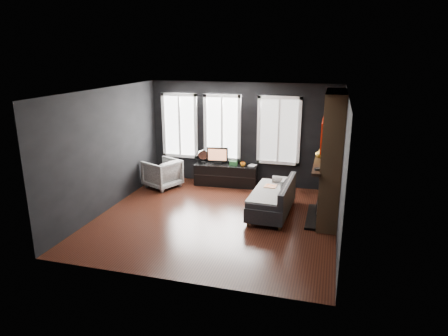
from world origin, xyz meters
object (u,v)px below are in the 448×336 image
(media_console, at_px, (226,175))
(book, at_px, (249,161))
(mug, at_px, (243,164))
(sofa, at_px, (272,197))
(mantel_vase, at_px, (320,153))
(monitor, at_px, (217,155))
(armchair, at_px, (162,172))

(media_console, distance_m, book, 0.73)
(media_console, height_order, mug, mug)
(sofa, distance_m, media_console, 2.21)
(mug, xyz_separation_m, mantel_vase, (1.97, -1.14, 0.69))
(sofa, distance_m, mantel_vase, 1.41)
(monitor, distance_m, mantel_vase, 2.97)
(media_console, xyz_separation_m, mantel_vase, (2.43, -1.19, 1.04))
(sofa, bearing_deg, mug, 125.06)
(sofa, distance_m, monitor, 2.42)
(monitor, bearing_deg, book, -1.19)
(monitor, distance_m, mug, 0.73)
(monitor, bearing_deg, armchair, -161.06)
(book, bearing_deg, monitor, -175.25)
(sofa, relative_size, book, 7.10)
(monitor, relative_size, mug, 4.25)
(mug, distance_m, mantel_vase, 2.38)
(book, height_order, mantel_vase, mantel_vase)
(mug, bearing_deg, media_console, 173.89)
(monitor, bearing_deg, mantel_vase, -30.06)
(sofa, distance_m, book, 1.95)
(media_console, distance_m, mantel_vase, 2.90)
(armchair, distance_m, media_console, 1.69)
(mug, bearing_deg, mantel_vase, -30.11)
(mug, height_order, book, book)
(sofa, height_order, monitor, monitor)
(book, bearing_deg, mug, -138.80)
(media_console, bearing_deg, monitor, 175.50)
(media_console, height_order, book, book)
(sofa, height_order, mug, sofa)
(sofa, relative_size, monitor, 3.12)
(book, bearing_deg, mantel_vase, -34.75)
(mug, bearing_deg, armchair, -164.54)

